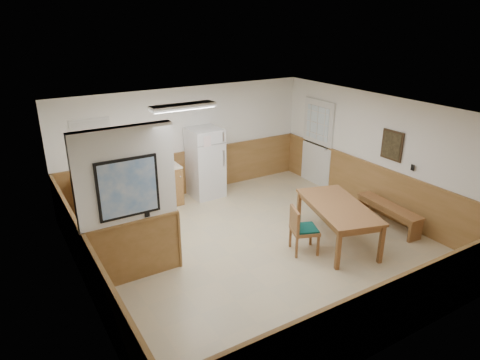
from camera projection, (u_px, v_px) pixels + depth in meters
ground at (258, 246)px, 7.86m from camera, size 6.00×6.00×0.00m
ceiling at (261, 112)px, 6.96m from camera, size 6.00×6.00×0.02m
back_wall at (187, 142)px, 9.80m from camera, size 6.00×0.02×2.50m
right_wall at (380, 155)px, 8.86m from camera, size 0.02×6.00×2.50m
left_wall at (80, 224)px, 5.96m from camera, size 0.02×6.00×2.50m
wainscot_back at (189, 173)px, 10.06m from camera, size 6.00×0.04×1.00m
wainscot_right at (375, 189)px, 9.12m from camera, size 0.04×6.00×1.00m
wainscot_left at (89, 270)px, 6.24m from camera, size 0.04×6.00×1.00m
partition_wall at (129, 208)px, 6.49m from camera, size 1.50×0.20×2.50m
kitchen_counter at (144, 189)px, 9.25m from camera, size 2.20×0.61×1.00m
exterior_door at (317, 143)px, 10.43m from camera, size 0.07×1.02×2.15m
kitchen_window at (92, 143)px, 8.66m from camera, size 0.80×0.04×1.00m
wall_painting at (392, 145)px, 8.49m from camera, size 0.04×0.50×0.60m
fluorescent_fixture at (183, 106)px, 7.63m from camera, size 1.20×0.30×0.09m
refrigerator at (205, 163)px, 9.80m from camera, size 0.73×0.73×1.61m
dining_table at (338, 210)px, 7.79m from camera, size 1.40×2.02×0.75m
dining_bench at (389, 210)px, 8.52m from camera, size 0.45×1.52×0.45m
dining_chair at (300, 227)px, 7.51m from camera, size 0.73×0.62×0.85m
fire_extinguisher at (171, 155)px, 9.35m from camera, size 0.15×0.15×0.47m
soap_bottle at (88, 173)px, 8.51m from camera, size 0.10×0.10×0.25m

